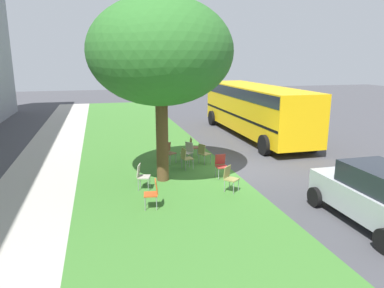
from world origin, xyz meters
TOP-DOWN VIEW (x-y plane):
  - ground at (0.00, 0.00)m, footprint 80.00×80.00m
  - grass_verge at (0.00, 3.20)m, footprint 48.00×6.00m
  - sidewalk_strip at (0.00, 7.60)m, footprint 48.00×2.80m
  - street_tree at (-0.57, 3.11)m, footprint 5.00×5.00m
  - chair_0 at (1.02, 1.08)m, footprint 0.55×0.56m
  - chair_1 at (-2.29, 1.13)m, footprint 0.59×0.59m
  - chair_2 at (0.50, 1.98)m, footprint 0.49×0.50m
  - chair_3 at (1.56, 2.48)m, footprint 0.58×0.58m
  - chair_4 at (-0.82, 0.93)m, footprint 0.43×0.43m
  - chair_5 at (-1.32, 3.97)m, footprint 0.52×0.52m
  - chair_6 at (2.23, 1.23)m, footprint 0.46×0.46m
  - chair_7 at (1.45, 1.66)m, footprint 0.58×0.58m
  - chair_8 at (-3.03, 3.84)m, footprint 0.47×0.47m
  - parked_car at (-5.58, -1.81)m, footprint 3.70×1.92m
  - school_bus at (5.71, -3.34)m, footprint 10.40×2.80m

SIDE VIEW (x-z plane):
  - ground at x=0.00m, z-range 0.00..0.00m
  - grass_verge at x=0.00m, z-range 0.00..0.01m
  - sidewalk_strip at x=0.00m, z-range 0.00..0.01m
  - chair_0 at x=1.02m, z-range 0.08..0.96m
  - chair_1 at x=-2.29m, z-range 0.08..0.96m
  - chair_2 at x=0.50m, z-range 0.08..0.96m
  - chair_3 at x=1.56m, z-range 0.08..0.96m
  - chair_4 at x=-0.82m, z-range 0.08..0.96m
  - chair_5 at x=-1.32m, z-range 0.08..0.96m
  - chair_6 at x=2.23m, z-range 0.08..0.96m
  - chair_7 at x=1.45m, z-range 0.08..0.96m
  - chair_8 at x=-3.03m, z-range 0.08..0.96m
  - parked_car at x=-5.58m, z-range 0.01..1.66m
  - school_bus at x=5.71m, z-range 0.32..3.20m
  - street_tree at x=-0.57m, z-range 1.37..7.84m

